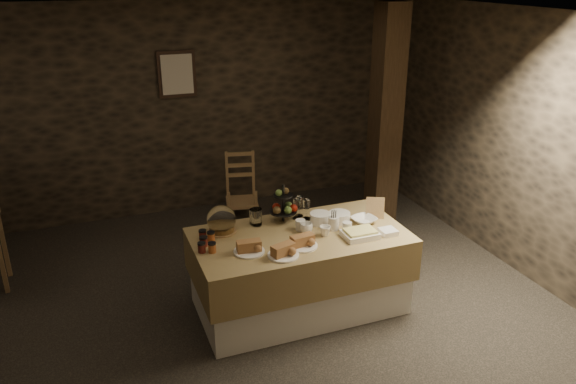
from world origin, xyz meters
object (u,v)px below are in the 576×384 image
object	(u,v)px
chair	(240,189)
fruit_stand	(284,207)
buffet_table	(300,266)
timber_column	(386,118)

from	to	relation	value
chair	fruit_stand	xyz separation A→B (m)	(-0.11, -1.86, 0.52)
buffet_table	chair	distance (m)	2.17
fruit_stand	timber_column	bearing A→B (deg)	33.58
timber_column	fruit_stand	bearing A→B (deg)	-146.42
buffet_table	timber_column	distance (m)	2.35
buffet_table	timber_column	size ratio (longest dim) A/B	0.73
buffet_table	fruit_stand	world-z (taller)	fruit_stand
buffet_table	chair	world-z (taller)	chair
timber_column	buffet_table	bearing A→B (deg)	-139.11
chair	fruit_stand	distance (m)	1.93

